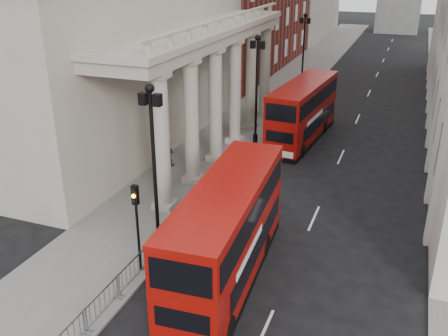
# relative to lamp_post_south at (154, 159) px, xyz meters

# --- Properties ---
(ground) EXTENTS (260.00, 260.00, 0.00)m
(ground) POSITION_rel_lamp_post_south_xyz_m (0.60, -4.00, -4.91)
(ground) COLOR black
(ground) RESTS_ON ground
(sidewalk_west) EXTENTS (6.00, 140.00, 0.12)m
(sidewalk_west) POSITION_rel_lamp_post_south_xyz_m (-2.40, 26.00, -4.85)
(sidewalk_west) COLOR slate
(sidewalk_west) RESTS_ON ground
(sidewalk_east) EXTENTS (3.00, 140.00, 0.12)m
(sidewalk_east) POSITION_rel_lamp_post_south_xyz_m (14.10, 26.00, -4.85)
(sidewalk_east) COLOR slate
(sidewalk_east) RESTS_ON ground
(kerb) EXTENTS (0.20, 140.00, 0.14)m
(kerb) POSITION_rel_lamp_post_south_xyz_m (0.55, 26.00, -4.84)
(kerb) COLOR slate
(kerb) RESTS_ON ground
(portico_building) EXTENTS (9.00, 28.00, 12.00)m
(portico_building) POSITION_rel_lamp_post_south_xyz_m (-9.90, 14.00, 1.09)
(portico_building) COLOR #A29988
(portico_building) RESTS_ON ground
(lamp_post_south) EXTENTS (1.05, 0.44, 8.32)m
(lamp_post_south) POSITION_rel_lamp_post_south_xyz_m (0.00, 0.00, 0.00)
(lamp_post_south) COLOR black
(lamp_post_south) RESTS_ON sidewalk_west
(lamp_post_mid) EXTENTS (1.05, 0.44, 8.32)m
(lamp_post_mid) POSITION_rel_lamp_post_south_xyz_m (0.00, 16.00, 0.00)
(lamp_post_mid) COLOR black
(lamp_post_mid) RESTS_ON sidewalk_west
(lamp_post_north) EXTENTS (1.05, 0.44, 8.32)m
(lamp_post_north) POSITION_rel_lamp_post_south_xyz_m (0.00, 32.00, 0.00)
(lamp_post_north) COLOR black
(lamp_post_north) RESTS_ON sidewalk_west
(traffic_light) EXTENTS (0.28, 0.33, 4.30)m
(traffic_light) POSITION_rel_lamp_post_south_xyz_m (0.10, -2.02, -1.80)
(traffic_light) COLOR black
(traffic_light) RESTS_ON sidewalk_west
(crowd_barriers) EXTENTS (0.50, 18.75, 1.10)m
(crowd_barriers) POSITION_rel_lamp_post_south_xyz_m (0.25, -1.77, -4.24)
(crowd_barriers) COLOR gray
(crowd_barriers) RESTS_ON sidewalk_west
(bus_near) EXTENTS (3.26, 10.98, 4.68)m
(bus_near) POSITION_rel_lamp_post_south_xyz_m (4.03, -1.07, -2.47)
(bus_near) COLOR #9B0B07
(bus_near) RESTS_ON ground
(bus_far) EXTENTS (3.49, 10.90, 4.63)m
(bus_far) POSITION_rel_lamp_post_south_xyz_m (3.03, 18.70, -2.49)
(bus_far) COLOR #9A0B07
(bus_far) RESTS_ON ground
(pedestrian_a) EXTENTS (0.71, 0.53, 1.77)m
(pedestrian_a) POSITION_rel_lamp_post_south_xyz_m (-2.87, 6.25, -3.91)
(pedestrian_a) COLOR #222227
(pedestrian_a) RESTS_ON sidewalk_west
(pedestrian_b) EXTENTS (0.97, 0.84, 1.70)m
(pedestrian_b) POSITION_rel_lamp_post_south_xyz_m (-4.36, 9.79, -3.94)
(pedestrian_b) COLOR black
(pedestrian_b) RESTS_ON sidewalk_west
(pedestrian_c) EXTENTS (0.85, 0.57, 1.69)m
(pedestrian_c) POSITION_rel_lamp_post_south_xyz_m (-1.97, 17.10, -3.95)
(pedestrian_c) COLOR black
(pedestrian_c) RESTS_ON sidewalk_west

